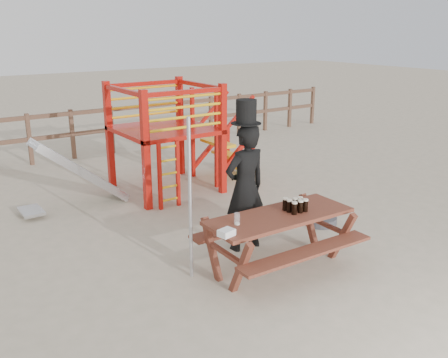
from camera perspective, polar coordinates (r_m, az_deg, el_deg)
ground at (r=7.09m, az=6.16°, el=-8.97°), size 60.00×60.00×0.00m
back_fence at (r=12.73m, az=-14.85°, el=5.82°), size 15.09×0.09×1.20m
playground_fort at (r=9.63m, az=-7.13°, el=4.80°), size 4.71×1.84×2.10m
picnic_table at (r=6.62m, az=6.30°, el=-6.34°), size 2.01×1.42×0.77m
man_with_hat at (r=7.02m, az=2.45°, el=-0.62°), size 0.68×0.45×2.17m
metal_pole at (r=6.18m, az=-3.89°, el=-2.45°), size 0.05×0.05×2.09m
parasol_base at (r=8.33m, az=10.94°, el=-4.64°), size 0.53×0.53×0.23m
paper_bag at (r=5.83m, az=0.28°, el=-6.16°), size 0.20×0.17×0.08m
stout_pints at (r=6.62m, az=8.19°, el=-2.98°), size 0.26×0.26×0.17m
empty_glasses at (r=6.14m, az=1.50°, el=-4.63°), size 0.07×0.07×0.15m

